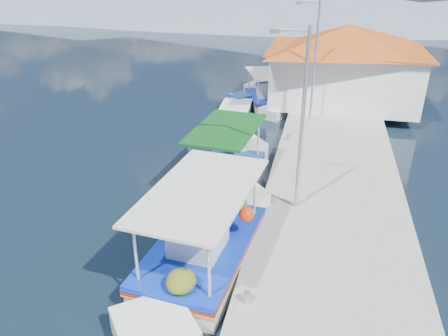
# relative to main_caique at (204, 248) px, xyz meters

# --- Properties ---
(ground) EXTENTS (160.00, 160.00, 0.00)m
(ground) POSITION_rel_main_caique_xyz_m (-2.18, 1.14, -0.55)
(ground) COLOR black
(ground) RESTS_ON ground
(quay) EXTENTS (5.00, 44.00, 0.50)m
(quay) POSITION_rel_main_caique_xyz_m (3.72, 7.14, -0.30)
(quay) COLOR #9F9C95
(quay) RESTS_ON ground
(bollards) EXTENTS (0.20, 17.20, 0.30)m
(bollards) POSITION_rel_main_caique_xyz_m (1.62, 6.39, 0.10)
(bollards) COLOR #A5A8AD
(bollards) RESTS_ON quay
(main_caique) EXTENTS (3.09, 8.68, 2.87)m
(main_caique) POSITION_rel_main_caique_xyz_m (0.00, 0.00, 0.00)
(main_caique) COLOR silver
(main_caique) RESTS_ON ground
(caique_green_canopy) EXTENTS (2.61, 7.32, 2.75)m
(caique_green_canopy) POSITION_rel_main_caique_xyz_m (-0.46, 5.05, -0.14)
(caique_green_canopy) COLOR silver
(caique_green_canopy) RESTS_ON ground
(caique_blue_hull) EXTENTS (1.86, 5.58, 0.99)m
(caique_blue_hull) POSITION_rel_main_caique_xyz_m (-1.80, 13.28, -0.28)
(caique_blue_hull) COLOR #1A529F
(caique_blue_hull) RESTS_ON ground
(caique_far) EXTENTS (3.30, 6.02, 2.24)m
(caique_far) POSITION_rel_main_caique_xyz_m (-0.47, 15.86, -0.14)
(caique_far) COLOR silver
(caique_far) RESTS_ON ground
(harbor_building) EXTENTS (10.49, 10.49, 4.40)m
(harbor_building) POSITION_rel_main_caique_xyz_m (4.02, 16.14, 2.22)
(harbor_building) COLOR silver
(harbor_building) RESTS_ON quay
(lamp_post_near) EXTENTS (1.21, 0.14, 6.00)m
(lamp_post_near) POSITION_rel_main_caique_xyz_m (2.33, 3.14, 3.30)
(lamp_post_near) COLOR #A5A8AD
(lamp_post_near) RESTS_ON quay
(lamp_post_far) EXTENTS (1.21, 0.14, 6.00)m
(lamp_post_far) POSITION_rel_main_caique_xyz_m (2.33, 12.14, 3.30)
(lamp_post_far) COLOR #A5A8AD
(lamp_post_far) RESTS_ON quay
(mountain_ridge) EXTENTS (171.40, 96.00, 5.50)m
(mountain_ridge) POSITION_rel_main_caique_xyz_m (4.37, 57.14, 1.49)
(mountain_ridge) COLOR slate
(mountain_ridge) RESTS_ON ground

